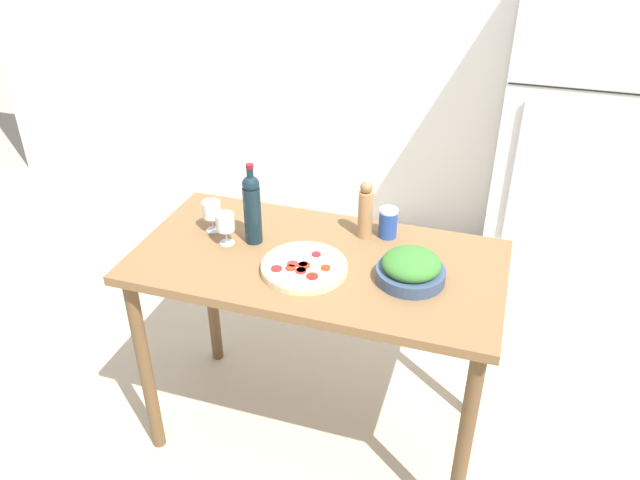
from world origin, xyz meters
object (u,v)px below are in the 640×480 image
at_px(pepper_mill, 366,210).
at_px(homemade_pizza, 304,267).
at_px(wine_glass_far, 212,211).
at_px(salad_bowl, 411,268).
at_px(wine_bottle, 252,207).
at_px(wine_glass_near, 225,224).
at_px(salt_canister, 388,223).
at_px(refrigerator, 563,141).

height_order(pepper_mill, homemade_pizza, pepper_mill).
height_order(wine_glass_far, salad_bowl, wine_glass_far).
distance_m(wine_bottle, salad_bowl, 0.66).
bearing_deg(wine_glass_near, homemade_pizza, -14.24).
height_order(wine_bottle, wine_glass_near, wine_bottle).
bearing_deg(pepper_mill, wine_bottle, -157.26).
relative_size(wine_bottle, salt_canister, 2.70).
height_order(wine_bottle, wine_glass_far, wine_bottle).
bearing_deg(refrigerator, wine_bottle, -127.28).
xyz_separation_m(wine_bottle, wine_glass_near, (-0.10, -0.05, -0.06)).
bearing_deg(homemade_pizza, salt_canister, 54.74).
xyz_separation_m(salad_bowl, salt_canister, (-0.15, 0.28, 0.01)).
bearing_deg(salad_bowl, salt_canister, 117.65).
xyz_separation_m(wine_bottle, salad_bowl, (0.64, -0.08, -0.10)).
height_order(wine_bottle, salad_bowl, wine_bottle).
xyz_separation_m(salad_bowl, homemade_pizza, (-0.38, -0.06, -0.03)).
relative_size(wine_bottle, wine_glass_far, 2.54).
xyz_separation_m(refrigerator, wine_glass_far, (-1.39, -1.55, 0.13)).
bearing_deg(wine_glass_far, wine_glass_near, -38.40).
relative_size(wine_bottle, salad_bowl, 1.33).
distance_m(salad_bowl, homemade_pizza, 0.39).
bearing_deg(wine_bottle, salad_bowl, -7.03).
height_order(refrigerator, wine_glass_far, refrigerator).
height_order(wine_bottle, pepper_mill, wine_bottle).
distance_m(pepper_mill, salt_canister, 0.11).
relative_size(wine_glass_near, wine_glass_far, 1.00).
distance_m(refrigerator, wine_bottle, 1.99).
bearing_deg(wine_glass_near, salad_bowl, -2.35).
height_order(wine_bottle, salt_canister, wine_bottle).
xyz_separation_m(wine_glass_near, wine_glass_far, (-0.10, 0.08, 0.00)).
distance_m(homemade_pizza, salt_canister, 0.42).
bearing_deg(wine_glass_near, wine_bottle, 27.02).
bearing_deg(homemade_pizza, wine_glass_near, 165.76).
bearing_deg(wine_glass_near, salt_canister, 22.66).
distance_m(wine_bottle, wine_glass_near, 0.12).
distance_m(wine_glass_near, wine_glass_far, 0.12).
relative_size(wine_glass_far, salad_bowl, 0.53).
distance_m(wine_glass_near, salt_canister, 0.64).
bearing_deg(pepper_mill, wine_glass_near, -156.42).
bearing_deg(wine_glass_near, wine_glass_far, 141.60).
bearing_deg(wine_glass_far, refrigerator, 48.08).
distance_m(wine_glass_near, pepper_mill, 0.55).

